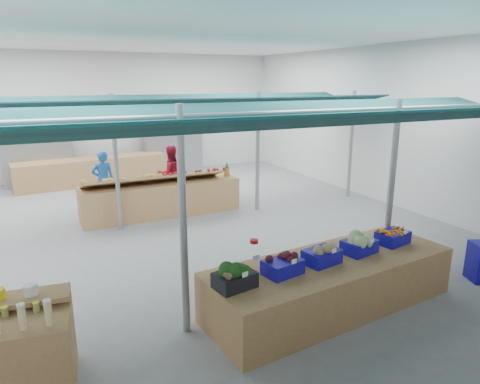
{
  "coord_description": "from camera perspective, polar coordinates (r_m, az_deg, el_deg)",
  "views": [
    {
      "loc": [
        -2.6,
        -8.9,
        3.26
      ],
      "look_at": [
        0.97,
        -1.6,
        1.14
      ],
      "focal_mm": 32.0,
      "sensor_mm": 36.0,
      "label": 1
    }
  ],
  "objects": [
    {
      "name": "hall",
      "position": [
        10.67,
        -12.19,
        11.01
      ],
      "size": [
        13.0,
        13.0,
        13.0
      ],
      "color": "silver",
      "rests_on": "ground"
    },
    {
      "name": "pole_grid",
      "position": [
        8.02,
        -0.97,
        4.23
      ],
      "size": [
        10.0,
        4.6,
        3.0
      ],
      "color": "gray",
      "rests_on": "floor"
    },
    {
      "name": "fruit_counter",
      "position": [
        10.83,
        -10.43,
        -0.85
      ],
      "size": [
        3.88,
        0.93,
        0.83
      ],
      "primitive_type": "cube",
      "rotation": [
        0.0,
        0.0,
        -0.0
      ],
      "color": "#8B5E3C",
      "rests_on": "floor"
    },
    {
      "name": "floor",
      "position": [
        9.82,
        -9.29,
        -4.95
      ],
      "size": [
        13.0,
        13.0,
        0.0
      ],
      "primitive_type": "plane",
      "color": "slate",
      "rests_on": "ground"
    },
    {
      "name": "apple_heap_red",
      "position": [
        10.83,
        -6.45,
        2.47
      ],
      "size": [
        1.5,
        0.71,
        0.27
      ],
      "rotation": [
        0.0,
        0.0,
        -0.01
      ],
      "color": "#997247",
      "rests_on": "fruit_counter"
    },
    {
      "name": "awnings",
      "position": [
        7.91,
        -1.0,
        11.15
      ],
      "size": [
        9.5,
        7.08,
        0.3
      ],
      "color": "#0A2B2D",
      "rests_on": "pole_grid"
    },
    {
      "name": "back_shelving_right",
      "position": [
        15.75,
        -8.91,
        6.21
      ],
      "size": [
        2.0,
        0.5,
        2.0
      ],
      "primitive_type": "cube",
      "color": "#B23F33",
      "rests_on": "floor"
    },
    {
      "name": "crate_cabbage",
      "position": [
        6.71,
        15.64,
        -6.53
      ],
      "size": [
        0.55,
        0.44,
        0.35
      ],
      "rotation": [
        0.0,
        0.0,
        0.17
      ],
      "color": "#130E9B",
      "rests_on": "veg_counter"
    },
    {
      "name": "apple_heap_yellow",
      "position": [
        10.4,
        -15.33,
        1.53
      ],
      "size": [
        1.9,
        0.71,
        0.27
      ],
      "rotation": [
        0.0,
        0.0,
        -0.01
      ],
      "color": "#997247",
      "rests_on": "fruit_counter"
    },
    {
      "name": "crate_carrots",
      "position": [
        7.26,
        19.69,
        -5.63
      ],
      "size": [
        0.55,
        0.44,
        0.29
      ],
      "rotation": [
        0.0,
        0.0,
        0.17
      ],
      "color": "#130E9B",
      "rests_on": "veg_counter"
    },
    {
      "name": "crate_celeriac",
      "position": [
        6.22,
        10.86,
        -8.07
      ],
      "size": [
        0.55,
        0.44,
        0.31
      ],
      "rotation": [
        0.0,
        0.0,
        0.17
      ],
      "color": "#130E9B",
      "rests_on": "veg_counter"
    },
    {
      "name": "back_shelving_left",
      "position": [
        15.07,
        -25.5,
        4.58
      ],
      "size": [
        2.0,
        0.5,
        2.0
      ],
      "primitive_type": "cube",
      "color": "#B23F33",
      "rests_on": "floor"
    },
    {
      "name": "pole_ribbon",
      "position": [
        5.97,
        1.91,
        -6.8
      ],
      "size": [
        0.12,
        0.12,
        0.28
      ],
      "color": "red",
      "rests_on": "pole_grid"
    },
    {
      "name": "sparrow",
      "position": [
        5.22,
        -1.61,
        -11.15
      ],
      "size": [
        0.12,
        0.09,
        0.11
      ],
      "rotation": [
        0.0,
        0.0,
        0.17
      ],
      "color": "brown",
      "rests_on": "crate_broccoli"
    },
    {
      "name": "crate_beets",
      "position": [
        5.82,
        5.7,
        -9.63
      ],
      "size": [
        0.55,
        0.44,
        0.29
      ],
      "rotation": [
        0.0,
        0.0,
        0.17
      ],
      "color": "#130E9B",
      "rests_on": "veg_counter"
    },
    {
      "name": "far_counter",
      "position": [
        14.67,
        -19.07,
        2.68
      ],
      "size": [
        4.77,
        1.4,
        0.85
      ],
      "primitive_type": "cube",
      "rotation": [
        0.0,
        0.0,
        0.1
      ],
      "color": "#8B5E3C",
      "rests_on": "floor"
    },
    {
      "name": "veg_counter",
      "position": [
        6.57,
        12.05,
        -11.81
      ],
      "size": [
        3.91,
        1.59,
        0.74
      ],
      "primitive_type": "cube",
      "rotation": [
        0.0,
        0.0,
        0.09
      ],
      "color": "#8B5E3C",
      "rests_on": "floor"
    },
    {
      "name": "vendor_right",
      "position": [
        11.93,
        -9.2,
        2.42
      ],
      "size": [
        0.75,
        0.59,
        1.55
      ],
      "primitive_type": "imported",
      "rotation": [
        0.0,
        0.0,
        3.14
      ],
      "color": "maroon",
      "rests_on": "floor"
    },
    {
      "name": "pineapple",
      "position": [
        11.18,
        -1.77,
        3.02
      ],
      "size": [
        0.14,
        0.14,
        0.39
      ],
      "rotation": [
        0.0,
        0.0,
        -0.01
      ],
      "color": "#8C6019",
      "rests_on": "fruit_counter"
    },
    {
      "name": "vendor_left",
      "position": [
        11.55,
        -17.75,
        1.5
      ],
      "size": [
        0.57,
        0.37,
        1.55
      ],
      "primitive_type": "imported",
      "rotation": [
        0.0,
        0.0,
        3.14
      ],
      "color": "blue",
      "rests_on": "floor"
    },
    {
      "name": "crate_broccoli",
      "position": [
        5.44,
        -0.71,
        -11.09
      ],
      "size": [
        0.55,
        0.44,
        0.35
      ],
      "rotation": [
        0.0,
        0.0,
        0.17
      ],
      "color": "black",
      "rests_on": "veg_counter"
    }
  ]
}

